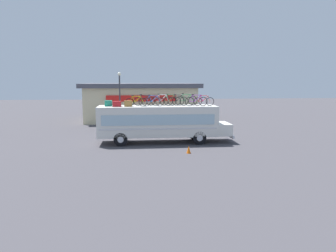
{
  "coord_description": "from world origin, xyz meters",
  "views": [
    {
      "loc": [
        -1.69,
        -24.88,
        5.0
      ],
      "look_at": [
        0.84,
        0.0,
        1.35
      ],
      "focal_mm": 33.35,
      "sensor_mm": 36.0,
      "label": 1
    }
  ],
  "objects_px": {
    "rooftop_bicycle_2": "(144,101)",
    "street_lamp": "(120,97)",
    "bus": "(160,121)",
    "rooftop_bicycle_8": "(196,101)",
    "luggage_bag_1": "(108,103)",
    "rooftop_bicycle_5": "(170,101)",
    "rooftop_bicycle_6": "(178,101)",
    "luggage_bag_3": "(128,104)",
    "luggage_bag_2": "(117,104)",
    "rooftop_bicycle_3": "(153,101)",
    "rooftop_bicycle_9": "(204,101)",
    "rooftop_bicycle_1": "(136,102)",
    "rooftop_bicycle_7": "(186,100)",
    "rooftop_bicycle_4": "(162,101)",
    "traffic_cone": "(189,150)"
  },
  "relations": [
    {
      "from": "rooftop_bicycle_2",
      "to": "street_lamp",
      "type": "distance_m",
      "value": 5.54
    },
    {
      "from": "bus",
      "to": "rooftop_bicycle_8",
      "type": "relative_size",
      "value": 5.93
    },
    {
      "from": "luggage_bag_1",
      "to": "rooftop_bicycle_5",
      "type": "relative_size",
      "value": 0.32
    },
    {
      "from": "rooftop_bicycle_5",
      "to": "rooftop_bicycle_6",
      "type": "relative_size",
      "value": 1.03
    },
    {
      "from": "bus",
      "to": "luggage_bag_3",
      "type": "distance_m",
      "value": 2.97
    },
    {
      "from": "rooftop_bicycle_5",
      "to": "rooftop_bicycle_8",
      "type": "bearing_deg",
      "value": -21.8
    },
    {
      "from": "luggage_bag_2",
      "to": "rooftop_bicycle_3",
      "type": "height_order",
      "value": "rooftop_bicycle_3"
    },
    {
      "from": "luggage_bag_2",
      "to": "street_lamp",
      "type": "distance_m",
      "value": 5.86
    },
    {
      "from": "luggage_bag_3",
      "to": "rooftop_bicycle_9",
      "type": "distance_m",
      "value": 6.06
    },
    {
      "from": "rooftop_bicycle_1",
      "to": "street_lamp",
      "type": "height_order",
      "value": "street_lamp"
    },
    {
      "from": "luggage_bag_1",
      "to": "rooftop_bicycle_7",
      "type": "distance_m",
      "value": 6.28
    },
    {
      "from": "rooftop_bicycle_2",
      "to": "street_lamp",
      "type": "xyz_separation_m",
      "value": [
        -2.21,
        5.08,
        0.05
      ]
    },
    {
      "from": "luggage_bag_3",
      "to": "rooftop_bicycle_7",
      "type": "xyz_separation_m",
      "value": [
        4.71,
        0.74,
        0.18
      ]
    },
    {
      "from": "rooftop_bicycle_2",
      "to": "rooftop_bicycle_6",
      "type": "bearing_deg",
      "value": -3.62
    },
    {
      "from": "luggage_bag_3",
      "to": "rooftop_bicycle_4",
      "type": "relative_size",
      "value": 0.35
    },
    {
      "from": "rooftop_bicycle_2",
      "to": "rooftop_bicycle_5",
      "type": "height_order",
      "value": "rooftop_bicycle_5"
    },
    {
      "from": "rooftop_bicycle_1",
      "to": "luggage_bag_1",
      "type": "bearing_deg",
      "value": 168.89
    },
    {
      "from": "rooftop_bicycle_6",
      "to": "luggage_bag_2",
      "type": "bearing_deg",
      "value": -172.97
    },
    {
      "from": "luggage_bag_2",
      "to": "rooftop_bicycle_1",
      "type": "relative_size",
      "value": 0.38
    },
    {
      "from": "rooftop_bicycle_7",
      "to": "rooftop_bicycle_2",
      "type": "bearing_deg",
      "value": 179.66
    },
    {
      "from": "luggage_bag_2",
      "to": "rooftop_bicycle_3",
      "type": "xyz_separation_m",
      "value": [
        2.82,
        0.12,
        0.17
      ]
    },
    {
      "from": "luggage_bag_3",
      "to": "rooftop_bicycle_7",
      "type": "distance_m",
      "value": 4.78
    },
    {
      "from": "rooftop_bicycle_4",
      "to": "rooftop_bicycle_6",
      "type": "xyz_separation_m",
      "value": [
        1.31,
        0.16,
        -0.01
      ]
    },
    {
      "from": "rooftop_bicycle_3",
      "to": "rooftop_bicycle_4",
      "type": "bearing_deg",
      "value": 23.75
    },
    {
      "from": "rooftop_bicycle_1",
      "to": "rooftop_bicycle_8",
      "type": "distance_m",
      "value": 4.75
    },
    {
      "from": "luggage_bag_3",
      "to": "rooftop_bicycle_8",
      "type": "distance_m",
      "value": 5.39
    },
    {
      "from": "bus",
      "to": "rooftop_bicycle_2",
      "type": "distance_m",
      "value": 2.12
    },
    {
      "from": "rooftop_bicycle_1",
      "to": "rooftop_bicycle_5",
      "type": "relative_size",
      "value": 0.98
    },
    {
      "from": "luggage_bag_3",
      "to": "traffic_cone",
      "type": "relative_size",
      "value": 1.14
    },
    {
      "from": "rooftop_bicycle_1",
      "to": "rooftop_bicycle_6",
      "type": "xyz_separation_m",
      "value": [
        3.37,
        0.61,
        0.02
      ]
    },
    {
      "from": "rooftop_bicycle_1",
      "to": "rooftop_bicycle_7",
      "type": "bearing_deg",
      "value": 10.55
    },
    {
      "from": "bus",
      "to": "traffic_cone",
      "type": "relative_size",
      "value": 20.27
    },
    {
      "from": "luggage_bag_3",
      "to": "traffic_cone",
      "type": "bearing_deg",
      "value": -41.18
    },
    {
      "from": "rooftop_bicycle_8",
      "to": "traffic_cone",
      "type": "bearing_deg",
      "value": -108.33
    },
    {
      "from": "rooftop_bicycle_3",
      "to": "traffic_cone",
      "type": "relative_size",
      "value": 3.31
    },
    {
      "from": "rooftop_bicycle_9",
      "to": "traffic_cone",
      "type": "bearing_deg",
      "value": -115.78
    },
    {
      "from": "luggage_bag_2",
      "to": "rooftop_bicycle_8",
      "type": "relative_size",
      "value": 0.36
    },
    {
      "from": "rooftop_bicycle_8",
      "to": "street_lamp",
      "type": "bearing_deg",
      "value": 136.74
    },
    {
      "from": "rooftop_bicycle_7",
      "to": "bus",
      "type": "bearing_deg",
      "value": -169.43
    },
    {
      "from": "rooftop_bicycle_3",
      "to": "rooftop_bicycle_5",
      "type": "height_order",
      "value": "rooftop_bicycle_5"
    },
    {
      "from": "rooftop_bicycle_4",
      "to": "rooftop_bicycle_6",
      "type": "bearing_deg",
      "value": 6.89
    },
    {
      "from": "luggage_bag_1",
      "to": "rooftop_bicycle_5",
      "type": "bearing_deg",
      "value": 3.26
    },
    {
      "from": "rooftop_bicycle_9",
      "to": "rooftop_bicycle_3",
      "type": "bearing_deg",
      "value": -179.01
    },
    {
      "from": "luggage_bag_2",
      "to": "rooftop_bicycle_4",
      "type": "xyz_separation_m",
      "value": [
        3.57,
        0.44,
        0.19
      ]
    },
    {
      "from": "luggage_bag_3",
      "to": "bus",
      "type": "bearing_deg",
      "value": 7.4
    },
    {
      "from": "bus",
      "to": "rooftop_bicycle_4",
      "type": "bearing_deg",
      "value": 33.03
    },
    {
      "from": "rooftop_bicycle_2",
      "to": "rooftop_bicycle_5",
      "type": "bearing_deg",
      "value": -1.84
    },
    {
      "from": "bus",
      "to": "rooftop_bicycle_3",
      "type": "xyz_separation_m",
      "value": [
        -0.6,
        -0.24,
        1.63
      ]
    },
    {
      "from": "luggage_bag_2",
      "to": "rooftop_bicycle_2",
      "type": "xyz_separation_m",
      "value": [
        2.15,
        0.77,
        0.17
      ]
    },
    {
      "from": "rooftop_bicycle_8",
      "to": "rooftop_bicycle_9",
      "type": "bearing_deg",
      "value": 22.29
    }
  ]
}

